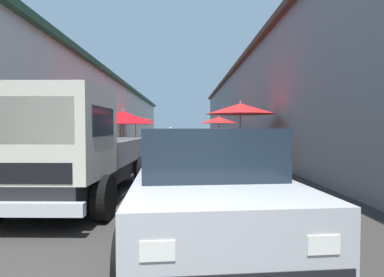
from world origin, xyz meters
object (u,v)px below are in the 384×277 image
Objects in this scene: fruit_stall_far_right at (136,122)px; hatchback_car at (204,181)px; fruit_stall_near_right at (239,117)px; delivery_truck at (67,151)px; fruit_stall_near_left at (219,126)px; vendor_by_crates at (170,137)px; fruit_stall_far_left at (121,124)px; fruit_stall_mid_lane at (123,122)px; plastic_stool at (94,160)px.

fruit_stall_far_right is 0.64× the size of hatchback_car.
delivery_truck is at bearing 144.35° from fruit_stall_near_right.
fruit_stall_near_left reaches higher than hatchback_car.
fruit_stall_near_right is 0.64× the size of hatchback_car.
vendor_by_crates is at bearing -124.84° from fruit_stall_far_right.
delivery_truck is at bearing -175.41° from fruit_stall_far_right.
hatchback_car is (-13.24, 1.67, -0.81)m from fruit_stall_near_left.
hatchback_car is (-11.35, -3.52, -0.92)m from fruit_stall_far_left.
fruit_stall_near_right is at bearing -150.33° from fruit_stall_far_right.
fruit_stall_near_left is 7.23m from fruit_stall_mid_lane.
fruit_stall_far_left is 5.35× the size of plastic_stool.
plastic_stool is (6.58, 3.46, -0.41)m from hatchback_car.
fruit_stall_near_right is 10.79m from fruit_stall_far_right.
fruit_stall_near_left is at bearing -37.60° from plastic_stool.
fruit_stall_near_right is 1.69× the size of vendor_by_crates.
fruit_stall_far_left is 1.54× the size of vendor_by_crates.
fruit_stall_mid_lane reaches higher than vendor_by_crates.
hatchback_car is 0.81× the size of delivery_truck.
fruit_stall_near_right is at bearing -179.25° from fruit_stall_near_left.
vendor_by_crates is at bearing -5.09° from delivery_truck.
delivery_truck is at bearing -173.46° from fruit_stall_far_left.
vendor_by_crates is 3.48× the size of plastic_stool.
delivery_truck is at bearing -178.02° from fruit_stall_mid_lane.
fruit_stall_far_right is at bearing 0.76° from plastic_stool.
fruit_stall_mid_lane is 0.94× the size of fruit_stall_far_right.
fruit_stall_far_right reaches higher than delivery_truck.
fruit_stall_mid_lane is at bearing -47.23° from plastic_stool.
plastic_stool is (-9.96, -0.13, -1.50)m from fruit_stall_far_right.
fruit_stall_near_right is 4.34m from fruit_stall_mid_lane.
hatchback_car is at bearing 166.30° from fruit_stall_near_right.
fruit_stall_near_left is at bearing -70.01° from fruit_stall_far_left.
fruit_stall_near_left is 5.52m from fruit_stall_far_left.
fruit_stall_near_right is 0.99× the size of fruit_stall_far_right.
fruit_stall_mid_lane reaches higher than hatchback_car.
hatchback_car is at bearing -120.79° from delivery_truck.
vendor_by_crates is (1.62, 2.85, -0.68)m from fruit_stall_near_left.
fruit_stall_mid_lane is 7.65m from vendor_by_crates.
fruit_stall_far_left is at bearing 51.52° from fruit_stall_near_right.
fruit_stall_near_left is 0.54× the size of hatchback_car.
fruit_stall_far_right is at bearing 55.16° from vendor_by_crates.
fruit_stall_far_left reaches higher than fruit_stall_near_left.
delivery_truck is (-9.94, -1.14, -0.62)m from fruit_stall_far_left.
fruit_stall_near_left is at bearing -18.89° from delivery_truck.
fruit_stall_near_right reaches higher than fruit_stall_mid_lane.
vendor_by_crates is (7.47, -1.40, -0.83)m from fruit_stall_mid_lane.
hatchback_car is 2.78m from delivery_truck.
plastic_stool is (-0.59, 5.21, -1.53)m from fruit_stall_near_right.
fruit_stall_far_right is at bearing 0.83° from fruit_stall_far_left.
fruit_stall_near_right is at bearing -92.95° from fruit_stall_mid_lane.
fruit_stall_near_right is 7.46m from hatchback_car.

